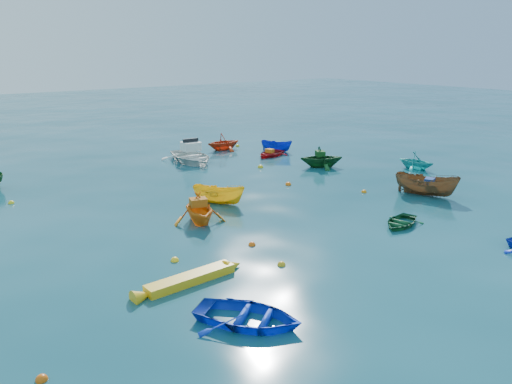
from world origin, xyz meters
TOP-DOWN VIEW (x-y plane):
  - ground at (0.00, 0.00)m, footprint 160.00×160.00m
  - dinghy_blue_sw at (-7.64, -4.74)m, footprint 3.70×3.94m
  - sampan_brown_mid at (7.86, 0.06)m, footprint 2.45×3.67m
  - dinghy_orange_w at (-4.22, 3.77)m, footprint 3.18×3.43m
  - sampan_yellow_mid at (-1.98, 5.58)m, footprint 2.50×2.98m
  - dinghy_green_e at (2.81, -2.14)m, footprint 2.75×2.30m
  - dinghy_cyan_se at (12.60, 4.13)m, footprint 2.38×2.65m
  - dinghy_green_n at (7.98, 8.28)m, footprint 3.68×3.53m
  - dinghy_red_ne at (7.45, 13.08)m, footprint 3.11×2.60m
  - sampan_blue_far at (8.99, 14.27)m, footprint 2.10×2.67m
  - dinghy_orange_far at (5.98, 17.14)m, footprint 2.87×2.52m
  - kayak_yellow at (-7.65, -1.43)m, footprint 4.04×0.78m
  - motorboat_white at (1.79, 14.92)m, footprint 3.70×4.91m
  - tarp_blue_a at (7.91, -0.08)m, footprint 0.74×0.65m
  - tarp_orange_a at (-4.21, 3.82)m, footprint 0.89×0.77m
  - tarp_green_b at (7.90, 8.33)m, footprint 0.85×0.91m
  - tarp_orange_b at (7.35, 13.06)m, footprint 0.57×0.67m
  - buoy_or_a at (-13.16, -3.81)m, footprint 0.30×0.30m
  - buoy_ye_a at (-4.28, -2.23)m, footprint 0.31×0.31m
  - buoy_or_b at (5.59, 2.43)m, footprint 0.30×0.30m
  - buoy_ye_b at (-7.23, 0.51)m, footprint 0.32×0.32m
  - buoy_or_c at (-3.99, -0.01)m, footprint 0.30×0.30m
  - buoy_ye_c at (4.61, 10.61)m, footprint 0.38×0.38m
  - buoy_or_d at (3.24, 6.15)m, footprint 0.36×0.36m
  - buoy_ye_d at (-10.54, 12.04)m, footprint 0.30×0.30m
  - buoy_or_e at (3.44, 16.62)m, footprint 0.30×0.30m
  - buoy_ye_e at (7.65, 17.62)m, footprint 0.34×0.34m

SIDE VIEW (x-z plane):
  - ground at x=0.00m, z-range 0.00..0.00m
  - dinghy_blue_sw at x=-7.64m, z-range -0.33..0.33m
  - sampan_brown_mid at x=7.86m, z-range -0.66..0.66m
  - dinghy_orange_w at x=-4.22m, z-range -0.74..0.74m
  - sampan_yellow_mid at x=-1.98m, z-range -0.55..0.55m
  - dinghy_green_e at x=2.81m, z-range -0.24..0.24m
  - dinghy_cyan_se at x=12.60m, z-range -0.62..0.62m
  - dinghy_green_n at x=7.98m, z-range -0.75..0.75m
  - dinghy_red_ne at x=7.45m, z-range -0.28..0.28m
  - sampan_blue_far at x=8.99m, z-range -0.49..0.49m
  - dinghy_orange_far at x=5.98m, z-range -0.71..0.71m
  - kayak_yellow at x=-7.65m, z-range -0.20..0.20m
  - motorboat_white at x=1.79m, z-range -0.78..0.78m
  - buoy_or_a at x=-13.16m, z-range -0.15..0.15m
  - buoy_ye_a at x=-4.28m, z-range -0.16..0.16m
  - buoy_or_b at x=5.59m, z-range -0.15..0.15m
  - buoy_ye_b at x=-7.23m, z-range -0.16..0.16m
  - buoy_or_c at x=-3.99m, z-range -0.15..0.15m
  - buoy_ye_c at x=4.61m, z-range -0.19..0.19m
  - buoy_or_d at x=3.24m, z-range -0.18..0.18m
  - buoy_ye_d at x=-10.54m, z-range -0.15..0.15m
  - buoy_or_e at x=3.44m, z-range -0.15..0.15m
  - buoy_ye_e at x=7.65m, z-range -0.17..0.17m
  - tarp_orange_b at x=7.35m, z-range 0.28..0.55m
  - tarp_blue_a at x=7.91m, z-range 0.66..0.96m
  - tarp_green_b at x=7.90m, z-range 0.75..1.10m
  - tarp_orange_a at x=-4.21m, z-range 0.74..1.11m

